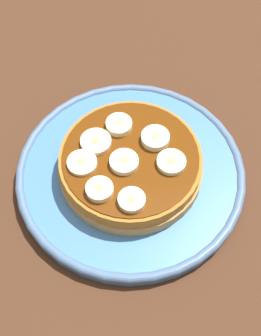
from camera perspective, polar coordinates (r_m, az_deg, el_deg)
ground_plane at (r=58.52cm, az=-0.00°, el=-1.92°), size 140.00×140.00×3.00cm
plate at (r=56.40cm, az=-0.00°, el=-0.67°), size 25.86×25.86×1.79cm
pancake_stack at (r=54.50cm, az=-0.30°, el=0.14°), size 15.96×15.95×3.07cm
banana_slice_0 at (r=52.65cm, az=-0.74°, el=0.67°), size 3.11×3.11×0.92cm
banana_slice_1 at (r=54.32cm, az=-3.99°, el=2.98°), size 3.39×3.39×0.78cm
banana_slice_2 at (r=54.36cm, az=2.85°, el=3.40°), size 3.11×3.11×1.06cm
banana_slice_3 at (r=52.85cm, az=4.68°, el=0.64°), size 3.13×3.13×0.85cm
banana_slice_4 at (r=50.33cm, az=0.13°, el=-3.71°), size 2.84×2.84×0.91cm
banana_slice_5 at (r=50.98cm, az=-3.56°, el=-2.49°), size 2.86×2.86×0.99cm
banana_slice_6 at (r=52.72cm, az=-5.49°, el=0.15°), size 3.21×3.21×0.69cm
banana_slice_7 at (r=55.40cm, az=-1.33°, el=4.92°), size 2.93×2.93×1.01cm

